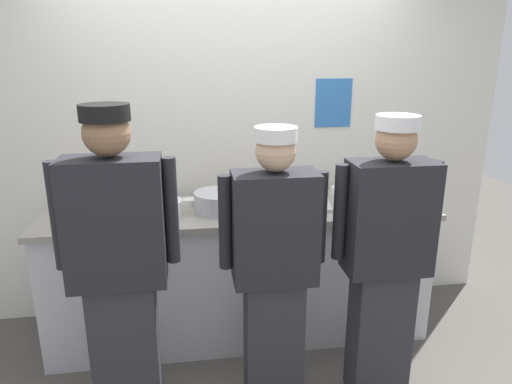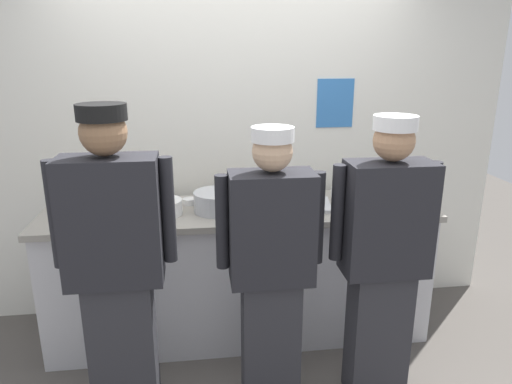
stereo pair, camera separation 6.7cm
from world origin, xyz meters
The scene contains 17 objects.
ground_plane centered at (0.00, 0.00, 0.00)m, with size 9.00×9.00×0.00m, color #514C47.
wall_back centered at (0.00, 0.82, 1.34)m, with size 4.08×0.11×2.67m.
prep_counter centered at (0.00, 0.36, 0.47)m, with size 2.60×0.67×0.94m.
chef_near_left centered at (-0.70, -0.37, 0.92)m, with size 0.62×0.24×1.72m.
chef_center centered at (0.10, -0.35, 0.85)m, with size 0.58×0.24×1.59m.
chef_far_right centered at (0.72, -0.37, 0.88)m, with size 0.60×0.24×1.64m.
plate_stack_front centered at (-0.50, 0.30, 0.99)m, with size 0.24×0.24×0.10m.
plate_stack_rear centered at (0.83, 0.26, 0.98)m, with size 0.19×0.19×0.08m.
mixing_bowl_steel centered at (-0.14, 0.32, 1.00)m, with size 0.32×0.32×0.13m, color #B7BABF.
sheet_tray centered at (0.36, 0.36, 0.95)m, with size 0.50×0.31×0.02m, color #B7BABF.
squeeze_bottle_primary centered at (0.06, 0.46, 1.02)m, with size 0.06×0.06×0.18m.
squeeze_bottle_secondary centered at (-0.86, 0.27, 1.04)m, with size 0.05×0.05×0.21m.
squeeze_bottle_spare centered at (-1.02, 0.45, 1.04)m, with size 0.06×0.06×0.21m.
ramekin_yellow_sauce centered at (-1.11, 0.29, 0.96)m, with size 0.09×0.09×0.04m.
ramekin_orange_sauce centered at (-0.33, 0.49, 0.96)m, with size 0.09×0.09×0.04m.
ramekin_green_sauce centered at (-0.70, 0.34, 0.96)m, with size 0.11×0.11×0.04m.
deli_cup centered at (0.71, 0.48, 0.98)m, with size 0.09×0.09×0.08m, color white.
Camera 1 is at (-0.33, -2.59, 1.95)m, focal length 32.80 mm.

